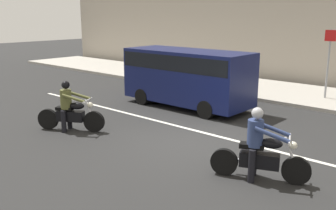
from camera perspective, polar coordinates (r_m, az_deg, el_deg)
The scene contains 7 objects.
ground_plane at distance 10.73m, azimuth 3.70°, elevation -5.60°, with size 80.00×80.00×0.00m, color #262626.
sidewalk_slab at distance 17.51m, azimuth 20.14°, elevation 1.40°, with size 40.00×4.40×0.14m, color #A8A399.
lane_marking_stripe at distance 11.42m, azimuth 6.45°, elevation -4.43°, with size 18.00×0.14×0.01m, color silver.
motorcycle_with_rider_denim_blue at distance 8.41m, azimuth 13.64°, elevation -6.73°, with size 2.02×1.03×1.61m.
motorcycle_with_rider_olive at distance 11.95m, azimuth -14.59°, elevation -0.83°, with size 1.92×1.22×1.56m.
parked_van_navy at distance 14.44m, azimuth 2.88°, elevation 4.66°, with size 5.04×1.96×2.19m.
street_sign_post at distance 16.66m, azimuth 23.09°, elevation 6.65°, with size 0.44×0.08×2.79m.
Camera 1 is at (6.23, -7.99, 3.53)m, focal length 40.37 mm.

